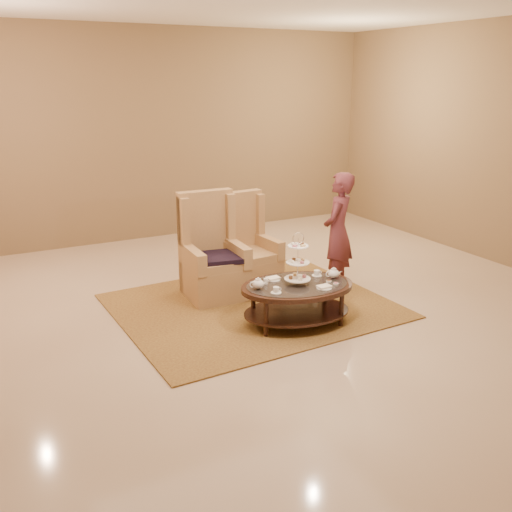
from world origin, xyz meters
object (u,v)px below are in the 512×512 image
tea_table (297,291)px  armchair_right (246,255)px  person (338,232)px  armchair_left (212,262)px

tea_table → armchair_right: 1.42m
tea_table → person: size_ratio=0.92×
tea_table → armchair_left: 1.36m
armchair_left → person: person is taller
tea_table → person: 1.34m
tea_table → armchair_right: (0.07, 1.41, 0.03)m
tea_table → armchair_left: (-0.49, 1.27, 0.06)m
person → tea_table: bearing=-3.1°
armchair_left → tea_table: bearing=-66.8°
tea_table → armchair_left: size_ratio=1.07×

